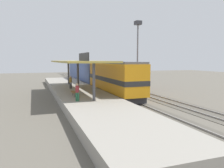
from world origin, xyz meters
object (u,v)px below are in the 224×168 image
passenger_carriage_single (84,72)px  freight_car (119,76)px  light_mast (138,40)px  person_waiting (71,82)px  platform_bench (74,92)px  locomotive (114,78)px  person_walking (77,91)px

passenger_carriage_single → freight_car: bearing=-60.5°
freight_car → light_mast: (3.20, -0.98, 6.43)m
passenger_carriage_single → person_waiting: bearing=-109.1°
platform_bench → light_mast: size_ratio=0.15×
locomotive → person_waiting: 5.98m
freight_car → person_walking: freight_car is taller
passenger_carriage_single → person_walking: 25.68m
locomotive → light_mast: (7.80, 8.87, 5.99)m
platform_bench → person_walking: 3.10m
passenger_carriage_single → freight_car: (4.60, -8.15, -0.34)m
passenger_carriage_single → person_walking: passenger_carriage_single is taller
platform_bench → locomotive: (6.00, 3.87, 1.07)m
person_walking → person_waiting: bearing=84.6°
passenger_carriage_single → light_mast: light_mast is taller
passenger_carriage_single → person_walking: bearing=-104.0°
freight_car → platform_bench: bearing=-127.7°
freight_car → person_waiting: size_ratio=7.02×
locomotive → person_waiting: locomotive is taller
locomotive → freight_car: (4.60, 9.85, -0.44)m
platform_bench → locomotive: locomotive is taller
platform_bench → person_walking: bearing=-93.6°
person_waiting → person_walking: same height
passenger_carriage_single → person_walking: (-6.19, -24.91, -0.46)m
freight_car → person_walking: size_ratio=7.02×
light_mast → person_waiting: 15.84m
locomotive → person_walking: 9.30m
passenger_carriage_single → light_mast: 13.46m
light_mast → locomotive: bearing=-131.3°
passenger_carriage_single → person_waiting: passenger_carriage_single is taller
light_mast → platform_bench: bearing=-137.3°
light_mast → person_waiting: bearing=-155.0°
platform_bench → freight_car: bearing=52.3°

